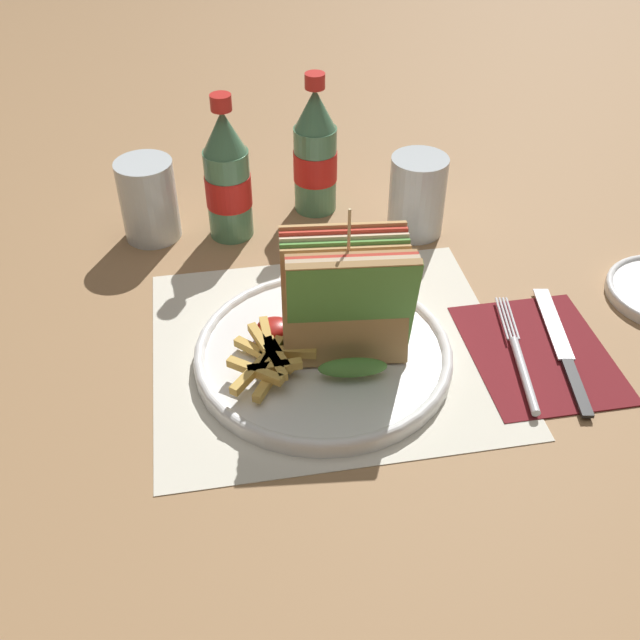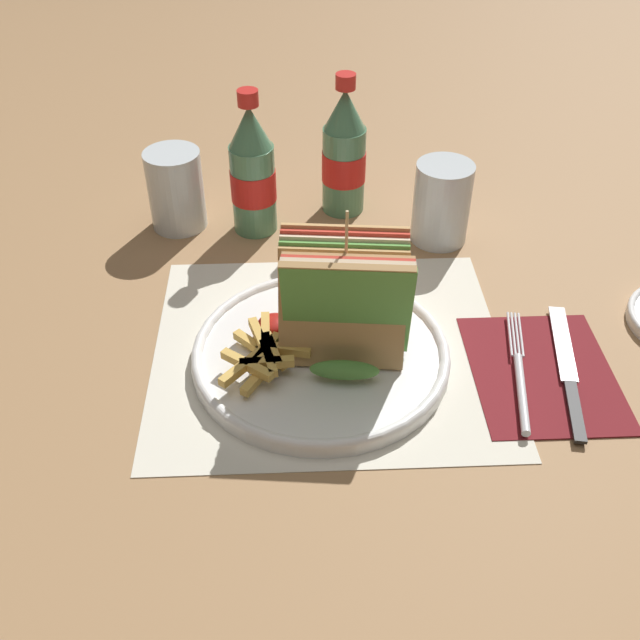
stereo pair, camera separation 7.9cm
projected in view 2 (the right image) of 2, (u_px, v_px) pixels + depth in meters
The scene contains 13 objects.
ground_plane at pixel (313, 373), 0.79m from camera, with size 4.00×4.00×0.00m, color #9E754C.
placemat at pixel (329, 349), 0.82m from camera, with size 0.38×0.34×0.00m.
plate_main at pixel (321, 353), 0.80m from camera, with size 0.27×0.27×0.02m.
club_sandwich at pixel (345, 303), 0.75m from camera, with size 0.14×0.11×0.17m.
fries_pile at pixel (265, 353), 0.77m from camera, with size 0.10×0.11×0.02m.
ketchup_blob at pixel (275, 323), 0.81m from camera, with size 0.04×0.03×0.01m.
napkin at pixel (542, 372), 0.79m from camera, with size 0.15×0.18×0.00m.
fork at pixel (520, 380), 0.77m from camera, with size 0.04×0.18×0.01m.
knife at pixel (568, 370), 0.78m from camera, with size 0.05×0.21×0.00m.
coke_bottle_near at pixel (253, 173), 0.96m from camera, with size 0.06×0.06×0.19m.
coke_bottle_far at pixel (344, 154), 0.99m from camera, with size 0.06×0.06×0.19m.
glass_near at pixel (441, 207), 0.96m from camera, with size 0.07×0.07×0.11m.
glass_far at pixel (177, 195), 0.99m from camera, with size 0.07×0.07×0.11m.
Camera 2 is at (-0.02, -0.57, 0.54)m, focal length 42.00 mm.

